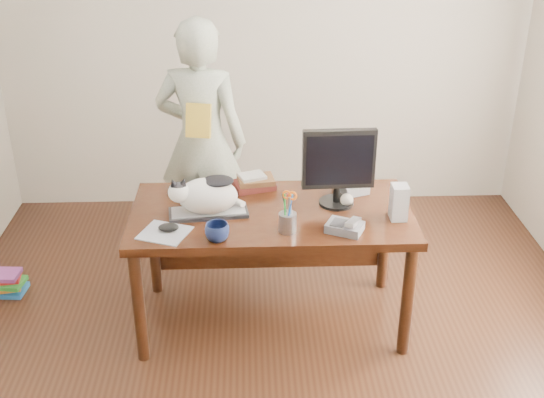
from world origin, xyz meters
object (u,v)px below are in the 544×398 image
Objects in this scene: keyboard at (209,212)px; pen_cup at (288,220)px; cat at (205,194)px; book_pile_b at (6,283)px; person at (202,142)px; book_stack at (255,182)px; speaker at (399,202)px; phone at (345,227)px; baseball at (347,200)px; mouse at (169,227)px; desk at (271,227)px; coffee_mug at (217,232)px; calculator at (351,185)px; monitor at (339,164)px.

keyboard is 0.48m from pen_cup.
pen_cup is (0.45, -0.21, -0.06)m from cat.
keyboard is at bearing -15.58° from book_pile_b.
book_stack is at bearing 133.82° from person.
cat is 0.50m from pen_cup.
book_pile_b is at bearing 168.95° from speaker.
speaker is 0.90m from book_stack.
phone is 0.30m from baseball.
phone is at bearing 138.21° from person.
mouse is 1.47m from book_pile_b.
mouse is 1.71× the size of baseball.
desk is at bearing 164.94° from phone.
cat reaches higher than coffee_mug.
coffee_mug is 1.19m from person.
calculator is (0.10, 0.51, 0.00)m from phone.
monitor reaches higher than coffee_mug.
pen_cup is at bearing -31.42° from cat.
baseball is at bearing -8.01° from book_pile_b.
monitor reaches higher than pen_cup.
speaker is at bearing -79.69° from calculator.
person reaches higher than monitor.
person reaches higher than keyboard.
pen_cup is at bearing -18.16° from book_pile_b.
person reaches higher than cat.
mouse is at bearing 94.94° from person.
person is at bearing 96.96° from coffee_mug.
cat is 1.62m from book_pile_b.
pen_cup is (0.08, -0.32, 0.22)m from desk.
cat is 1.67× the size of book_pile_b.
keyboard is 0.78m from monitor.
person is 6.50× the size of book_pile_b.
speaker is (0.32, -0.17, -0.16)m from monitor.
speaker is at bearing 48.84° from phone.
baseball is (1.00, 0.27, 0.01)m from mouse.
cat is 1.77× the size of pen_cup.
person is at bearing 115.35° from pen_cup.
phone is (0.68, 0.08, -0.02)m from coffee_mug.
person is at bearing 87.82° from cat.
speaker is at bearing -31.94° from baseball.
baseball is 0.28× the size of book_stack.
monitor is at bearing 151.39° from speaker.
phone is (0.39, -0.33, 0.18)m from desk.
person is at bearing 128.12° from calculator.
person is at bearing 119.64° from desk.
book_pile_b is at bearing 171.99° from baseball.
speaker is 2.67× the size of baseball.
pen_cup is at bearing 13.18° from coffee_mug.
calculator reaches higher than book_pile_b.
monitor is 0.32m from calculator.
baseball is (-0.26, 0.16, -0.06)m from speaker.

